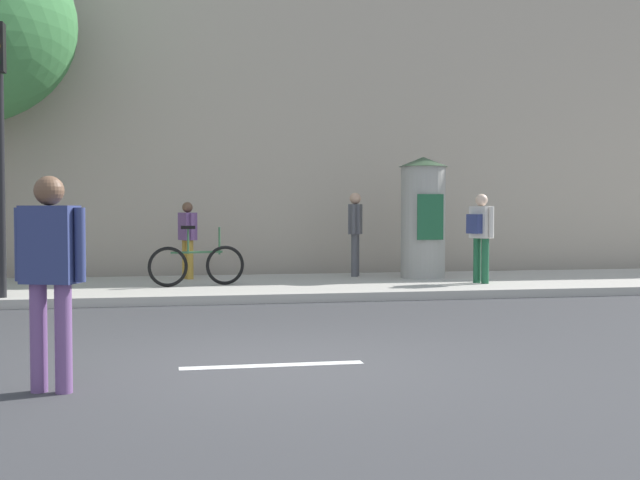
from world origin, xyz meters
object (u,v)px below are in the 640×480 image
Objects in this scene: pedestrian_in_red_top at (480,230)px; poster_column at (423,216)px; pedestrian_near_pole at (355,227)px; bicycle_leaning at (197,264)px; pedestrian_with_bag at (188,235)px; pedestrian_tallest at (51,262)px.

poster_column is at bearing 116.31° from pedestrian_in_red_top.
pedestrian_in_red_top is at bearing -63.69° from poster_column.
pedestrian_near_pole is 0.99× the size of bicycle_leaning.
pedestrian_in_red_top reaches higher than pedestrian_with_bag.
pedestrian_near_pole reaches higher than pedestrian_with_bag.
pedestrian_with_bag is 5.72m from pedestrian_in_red_top.
pedestrian_tallest reaches higher than pedestrian_with_bag.
pedestrian_with_bag is at bearing 81.89° from pedestrian_tallest.
poster_column is 1.36× the size of pedestrian_tallest.
pedestrian_near_pole is at bearing 62.19° from pedestrian_tallest.
bicycle_leaning is (-5.23, 0.48, -0.60)m from pedestrian_in_red_top.
pedestrian_with_bag is at bearing 179.58° from pedestrian_near_pole.
poster_column reaches higher than pedestrian_with_bag.
pedestrian_with_bag is (1.27, 8.93, -0.05)m from pedestrian_tallest.
poster_column is 1.60× the size of pedestrian_with_bag.
pedestrian_near_pole reaches higher than bicycle_leaning.
pedestrian_tallest is at bearing -125.65° from poster_column.
pedestrian_tallest is at bearing -117.81° from pedestrian_near_pole.
pedestrian_near_pole is 2.75m from pedestrian_in_red_top.
bicycle_leaning is at bearing 174.79° from pedestrian_in_red_top.
poster_column is 4.72m from bicycle_leaning.
bicycle_leaning is (-4.56, -0.89, -0.85)m from poster_column.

